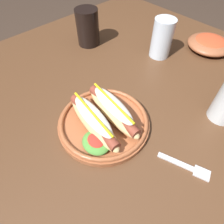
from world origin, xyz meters
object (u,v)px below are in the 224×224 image
object	(u,v)px
hot_dog_plate	(103,120)
side_bowl	(210,43)
water_cup	(162,38)
fork	(188,167)
soda_cup	(88,27)

from	to	relation	value
hot_dog_plate	side_bowl	bearing A→B (deg)	89.53
water_cup	side_bowl	bearing A→B (deg)	57.87
fork	water_cup	size ratio (longest dim) A/B	0.89
hot_dog_plate	soda_cup	size ratio (longest dim) A/B	1.83
water_cup	soda_cup	bearing A→B (deg)	-150.39
fork	water_cup	bearing A→B (deg)	117.09
hot_dog_plate	fork	bearing A→B (deg)	15.59
soda_cup	side_bowl	world-z (taller)	soda_cup
water_cup	side_bowl	xyz separation A→B (m)	(0.11, 0.17, -0.04)
hot_dog_plate	fork	distance (m)	0.23
soda_cup	side_bowl	distance (m)	0.47
water_cup	fork	bearing A→B (deg)	-43.70
fork	side_bowl	xyz separation A→B (m)	(-0.22, 0.48, 0.02)
side_bowl	soda_cup	bearing A→B (deg)	-138.65
hot_dog_plate	side_bowl	world-z (taller)	hot_dog_plate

